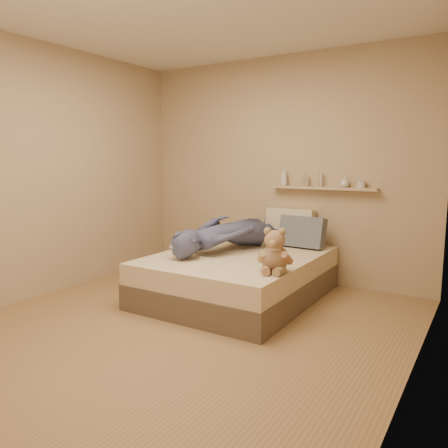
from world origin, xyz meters
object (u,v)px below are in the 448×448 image
Objects in this scene: bed at (238,276)px; teddy_bear at (275,254)px; dark_plush at (216,233)px; wall_shelf at (322,188)px; pillow_grey at (302,232)px; game_console at (179,245)px; pillow_cream at (290,226)px; person at (231,232)px.

bed is 0.87m from teddy_bear.
dark_plush is 1.34m from wall_shelf.
bed is 0.90m from pillow_grey.
game_console is (-0.34, -0.55, 0.38)m from bed.
teddy_bear is (0.62, -0.46, 0.39)m from bed.
game_console is 1.48m from pillow_cream.
teddy_bear is (0.97, 0.09, 0.01)m from game_console.
game_console is at bearing -111.68° from pillow_cream.
bed is 1.58× the size of wall_shelf.
teddy_bear reaches higher than bed.
person is (-0.60, -0.52, 0.02)m from pillow_grey.
teddy_bear is 0.25× the size of person.
pillow_cream is at bearing 68.32° from game_console.
teddy_bear is at bearing -36.48° from bed.
bed is 0.84m from dark_plush.
pillow_grey is (0.41, 0.69, 0.40)m from bed.
pillow_cream is at bearing -107.81° from person.
wall_shelf reaches higher than person.
person is at bearing -135.22° from wall_shelf.
pillow_cream is at bearing 146.18° from pillow_grey.
pillow_cream reaches higher than pillow_grey.
dark_plush is at bearing -160.03° from wall_shelf.
person reaches higher than bed.
game_console is 1.78m from wall_shelf.
dark_plush is (-0.60, 0.49, 0.33)m from bed.
wall_shelf is at bearing 12.86° from pillow_cream.
dark_plush reaches higher than bed.
pillow_grey reaches higher than dark_plush.
dark_plush is 0.87m from pillow_cream.
pillow_cream is (-0.42, 1.29, 0.04)m from teddy_bear.
teddy_bear is 1.36m from pillow_cream.
pillow_cream is 0.25m from pillow_grey.
wall_shelf is (0.14, 0.22, 0.48)m from pillow_grey.
game_console reaches higher than bed.
wall_shelf reaches higher than dark_plush.
bed is at bearing 151.33° from person.
wall_shelf reaches higher than bed.
bed is 1.38m from wall_shelf.
bed is at bearing 143.52° from teddy_bear.
person is 1.14m from wall_shelf.
dark_plush is 0.49× the size of pillow_grey.
person is (0.40, -0.32, 0.08)m from dark_plush.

